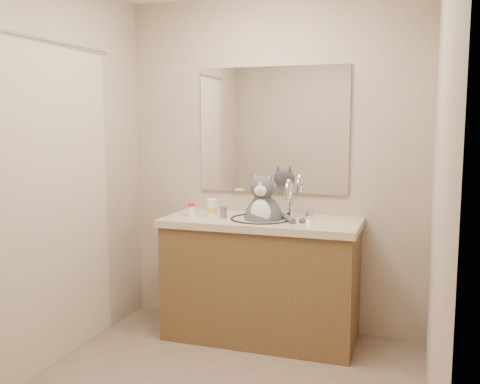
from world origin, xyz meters
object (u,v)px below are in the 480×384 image
(pill_bottle_redcap, at_px, (192,209))
(pill_bottle_orange, at_px, (212,208))
(cat, at_px, (263,217))
(grey_canister, at_px, (223,212))

(pill_bottle_redcap, height_order, pill_bottle_orange, pill_bottle_orange)
(cat, xyz_separation_m, pill_bottle_redcap, (-0.52, -0.03, 0.03))
(pill_bottle_redcap, bearing_deg, cat, 2.90)
(cat, bearing_deg, pill_bottle_orange, 178.89)
(cat, relative_size, grey_canister, 6.85)
(pill_bottle_orange, distance_m, grey_canister, 0.09)
(pill_bottle_redcap, relative_size, grey_canister, 1.12)
(cat, distance_m, pill_bottle_orange, 0.37)
(pill_bottle_redcap, bearing_deg, pill_bottle_orange, 1.54)
(pill_bottle_redcap, bearing_deg, grey_canister, -2.16)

